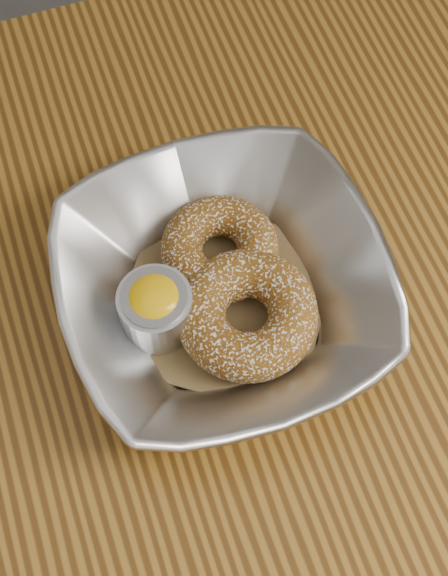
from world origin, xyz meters
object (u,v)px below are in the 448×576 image
object	(u,v)px
ramekin	(156,308)
donut_front	(247,314)
table	(382,384)
donut_back	(220,249)
serving_bowl	(224,289)

from	to	relation	value
ramekin	donut_front	bearing A→B (deg)	-20.84
table	donut_back	world-z (taller)	donut_back
serving_bowl	donut_front	xyz separation A→B (m)	(0.01, -0.02, -0.00)
donut_back	ramekin	size ratio (longest dim) A/B	1.67
donut_back	donut_front	world-z (taller)	donut_front
table	donut_back	distance (m)	0.19
donut_front	ramekin	distance (m)	0.06
ramekin	donut_back	bearing A→B (deg)	30.26
table	serving_bowl	distance (m)	0.19
serving_bowl	donut_front	size ratio (longest dim) A/B	2.31
serving_bowl	donut_back	distance (m)	0.03
table	serving_bowl	xyz separation A→B (m)	(-0.12, 0.07, 0.13)
serving_bowl	ramekin	bearing A→B (deg)	-178.73
donut_back	ramekin	distance (m)	0.07
serving_bowl	donut_back	bearing A→B (deg)	76.02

